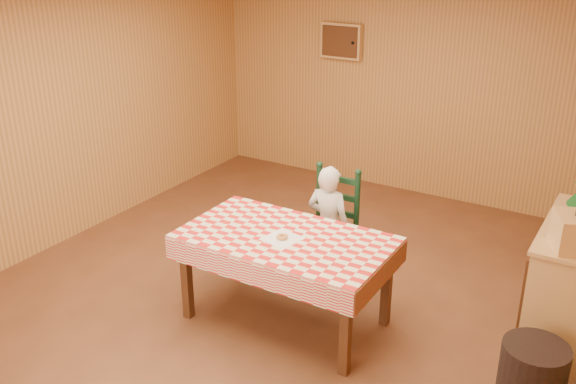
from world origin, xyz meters
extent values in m
plane|color=brown|center=(0.00, 0.00, 0.00)|extent=(6.00, 6.00, 0.00)
cube|color=#BB8443|center=(0.00, 3.00, 1.30)|extent=(5.00, 0.10, 2.60)
cube|color=#BB8443|center=(-2.50, 0.00, 1.30)|extent=(0.10, 6.00, 2.60)
cube|color=tan|center=(-0.90, 2.94, 1.75)|extent=(0.52, 0.08, 0.42)
cube|color=#4F2A15|center=(-0.90, 2.90, 1.75)|extent=(0.46, 0.02, 0.36)
sphere|color=black|center=(-0.72, 2.88, 1.75)|extent=(0.04, 0.04, 0.04)
cube|color=#4F2A15|center=(0.23, -0.22, 0.72)|extent=(1.60, 0.90, 0.06)
cube|color=#4F2A15|center=(-0.49, -0.59, 0.34)|extent=(0.07, 0.07, 0.69)
cube|color=#4F2A15|center=(0.95, -0.59, 0.34)|extent=(0.07, 0.07, 0.69)
cube|color=#4F2A15|center=(-0.49, 0.15, 0.34)|extent=(0.07, 0.07, 0.69)
cube|color=#4F2A15|center=(0.95, 0.15, 0.34)|extent=(0.07, 0.07, 0.69)
cube|color=red|center=(0.23, -0.22, 0.76)|extent=(1.64, 0.94, 0.02)
cube|color=red|center=(0.23, -0.69, 0.66)|extent=(1.64, 0.02, 0.18)
cube|color=red|center=(0.23, 0.25, 0.66)|extent=(1.64, 0.02, 0.18)
cube|color=#2B5928|center=(-0.59, -0.22, 0.66)|extent=(0.02, 0.94, 0.18)
cube|color=#2B5928|center=(1.05, -0.22, 0.66)|extent=(0.02, 0.94, 0.18)
cube|color=black|center=(0.23, 0.51, 0.43)|extent=(0.44, 0.40, 0.04)
cylinder|color=black|center=(0.04, 0.34, 0.21)|extent=(0.04, 0.04, 0.41)
cylinder|color=black|center=(0.42, 0.34, 0.21)|extent=(0.04, 0.04, 0.41)
cylinder|color=black|center=(0.04, 0.68, 0.21)|extent=(0.04, 0.04, 0.41)
cylinder|color=black|center=(0.42, 0.68, 0.21)|extent=(0.04, 0.04, 0.41)
cylinder|color=black|center=(0.04, 0.68, 0.75)|extent=(0.05, 0.05, 0.60)
sphere|color=black|center=(0.04, 0.68, 1.05)|extent=(0.06, 0.06, 0.06)
cylinder|color=black|center=(0.42, 0.68, 0.75)|extent=(0.05, 0.05, 0.60)
sphere|color=black|center=(0.42, 0.68, 1.05)|extent=(0.06, 0.06, 0.06)
cube|color=black|center=(0.23, 0.68, 0.63)|extent=(0.38, 0.03, 0.05)
cube|color=black|center=(0.23, 0.68, 0.79)|extent=(0.38, 0.03, 0.05)
cube|color=black|center=(0.23, 0.68, 0.95)|extent=(0.38, 0.03, 0.05)
imported|color=silver|center=(0.23, 0.51, 0.56)|extent=(0.41, 0.27, 1.12)
cube|color=white|center=(0.23, -0.27, 0.77)|extent=(0.30, 0.30, 0.00)
torus|color=#C98648|center=(0.23, -0.27, 0.79)|extent=(0.11, 0.11, 0.03)
cube|color=tan|center=(2.23, 0.79, 0.45)|extent=(0.50, 1.20, 0.90)
cube|color=#4F2A15|center=(1.97, 0.79, 0.45)|extent=(0.02, 1.20, 0.80)
cylinder|color=black|center=(2.16, -0.20, 0.22)|extent=(0.46, 0.46, 0.45)
camera|label=1|loc=(2.56, -4.07, 3.00)|focal=40.00mm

